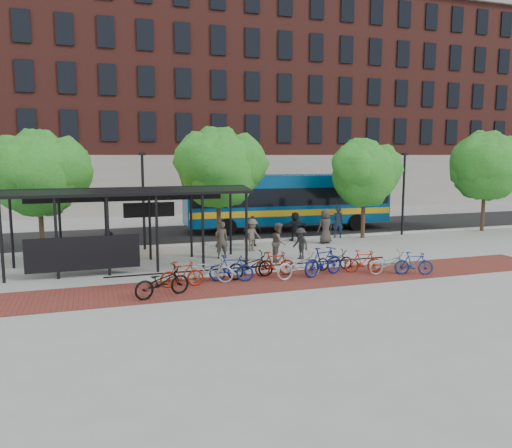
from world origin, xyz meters
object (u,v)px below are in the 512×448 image
object	(u,v)px
bike_9	(363,261)
pedestrian_7	(338,222)
tree_d	(487,163)
bike_1	(182,274)
pedestrian_6	(326,226)
bike_10	(389,263)
pedestrian_9	(301,243)
bike_3	(231,268)
pedestrian_8	(279,242)
tree_a	(40,171)
lamp_post_left	(143,198)
bike_2	(208,270)
pedestrian_0	(109,247)
bike_5	(275,264)
bike_7	(323,261)
bike_8	(334,260)
bike_4	(251,265)
pedestrian_1	(221,240)
pedestrian_4	(252,231)
bus_shelter	(126,201)
tree_c	(365,171)
bike_11	(414,263)
tree_b	(220,165)
lamp_post_right	(403,191)
bike_0	(162,282)
bike_6	(299,265)
pedestrian_5	(295,226)
pedestrian_3	(252,235)

from	to	relation	value
bike_9	pedestrian_7	world-z (taller)	pedestrian_7
tree_d	pedestrian_7	size ratio (longest dim) A/B	3.40
tree_d	bike_1	world-z (taller)	tree_d
bike_9	pedestrian_6	xyz separation A→B (m)	(1.64, 6.98, 0.48)
bike_10	pedestrian_9	world-z (taller)	pedestrian_9
bike_3	pedestrian_8	distance (m)	4.32
tree_d	bike_1	xyz separation A→B (m)	(-21.54, -8.02, -3.97)
tree_a	lamp_post_left	bearing A→B (deg)	2.92
bike_2	pedestrian_0	size ratio (longest dim) A/B	1.29
bike_10	pedestrian_9	distance (m)	4.67
bike_5	bike_7	xyz separation A→B (m)	(1.92, -0.60, 0.09)
bike_8	pedestrian_0	bearing A→B (deg)	66.31
bike_4	bike_10	distance (m)	5.89
bike_3	bike_2	bearing A→B (deg)	103.35
bike_2	pedestrian_1	bearing A→B (deg)	0.10
pedestrian_6	pedestrian_9	xyz separation A→B (m)	(-3.06, -3.54, -0.21)
tree_a	pedestrian_4	xyz separation A→B (m)	(10.67, -0.58, -3.40)
bus_shelter	bike_7	bearing A→B (deg)	-29.28
pedestrian_9	bike_1	bearing A→B (deg)	-79.96
tree_c	lamp_post_left	distance (m)	13.16
bike_1	bike_10	bearing A→B (deg)	-93.22
lamp_post_left	bike_11	size ratio (longest dim) A/B	3.18
bus_shelter	tree_a	world-z (taller)	tree_a
pedestrian_8	bike_1	bearing A→B (deg)	150.75
tree_a	bike_4	distance (m)	11.86
tree_b	bike_11	size ratio (longest dim) A/B	4.01
lamp_post_right	pedestrian_6	world-z (taller)	lamp_post_right
bike_0	bike_10	size ratio (longest dim) A/B	1.11
bike_11	lamp_post_left	bearing A→B (deg)	68.89
tree_d	bike_11	bearing A→B (deg)	-142.71
tree_a	bike_4	size ratio (longest dim) A/B	3.00
bike_0	pedestrian_7	size ratio (longest dim) A/B	1.08
bike_2	bike_9	bearing A→B (deg)	-72.74
pedestrian_4	pedestrian_6	distance (m)	4.25
bus_shelter	bike_1	bearing A→B (deg)	-67.96
bike_8	bike_11	size ratio (longest dim) A/B	1.04
pedestrian_8	pedestrian_0	bearing A→B (deg)	104.44
lamp_post_right	bike_2	xyz separation A→B (m)	(-14.33, -7.93, -2.23)
pedestrian_4	bike_1	bearing A→B (deg)	-122.88
bike_9	bike_0	bearing A→B (deg)	112.47
bike_6	pedestrian_5	bearing A→B (deg)	-32.64
bike_3	pedestrian_8	bearing A→B (deg)	-26.75
bike_11	bike_4	bearing A→B (deg)	98.43
pedestrian_4	bike_7	bearing A→B (deg)	-82.66
bike_2	pedestrian_7	distance (m)	12.81
bike_4	pedestrian_9	size ratio (longest dim) A/B	1.35
pedestrian_3	pedestrian_8	distance (m)	2.90
bike_7	pedestrian_3	distance (m)	6.21
bike_0	bike_8	world-z (taller)	bike_0
pedestrian_5	pedestrian_1	bearing A→B (deg)	32.41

